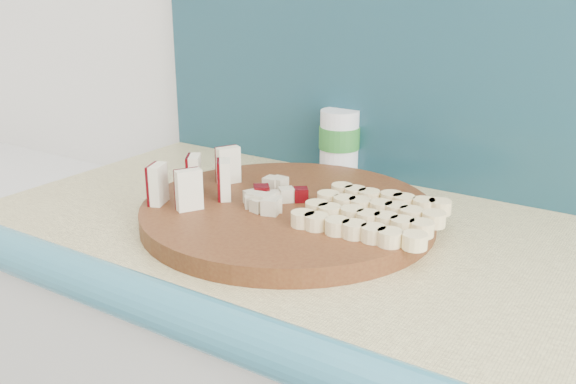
% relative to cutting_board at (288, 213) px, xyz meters
% --- Properties ---
extents(cutting_board, '(0.49, 0.49, 0.03)m').
position_rel_cutting_board_xyz_m(cutting_board, '(0.00, 0.00, 0.00)').
color(cutting_board, '#481F0F').
rests_on(cutting_board, kitchen_counter).
extents(apple_wedges, '(0.09, 0.18, 0.06)m').
position_rel_cutting_board_xyz_m(apple_wedges, '(-0.14, -0.05, 0.05)').
color(apple_wedges, '#FBEFC8').
rests_on(apple_wedges, cutting_board).
extents(apple_chunks, '(0.08, 0.07, 0.02)m').
position_rel_cutting_board_xyz_m(apple_chunks, '(-0.03, -0.00, 0.03)').
color(apple_chunks, beige).
rests_on(apple_chunks, cutting_board).
extents(banana_slices, '(0.21, 0.18, 0.02)m').
position_rel_cutting_board_xyz_m(banana_slices, '(0.14, 0.01, 0.02)').
color(banana_slices, '#FDE19B').
rests_on(banana_slices, cutting_board).
extents(canister, '(0.08, 0.08, 0.12)m').
position_rel_cutting_board_xyz_m(canister, '(-0.05, 0.26, 0.05)').
color(canister, white).
rests_on(canister, kitchen_counter).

